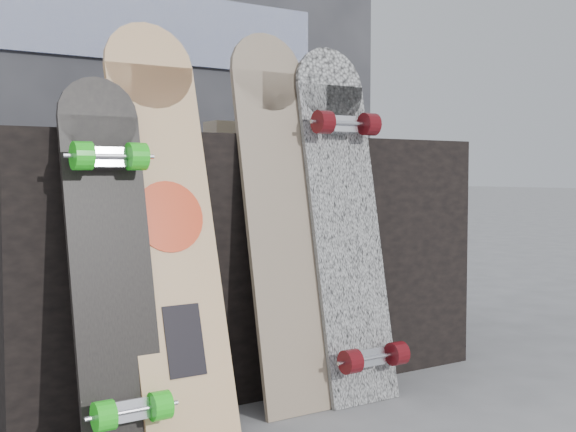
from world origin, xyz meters
TOP-DOWN VIEW (x-y plane):
  - ground at (0.00, 0.00)m, footprint 60.00×60.00m
  - vendor_table at (0.00, 0.50)m, footprint 1.60×0.60m
  - booth at (0.00, 1.35)m, footprint 2.40×0.22m
  - merch_box_purple at (-0.34, 0.51)m, footprint 0.18×0.12m
  - merch_box_small at (0.39, 0.58)m, footprint 0.14×0.14m
  - merch_box_flat at (0.04, 0.55)m, footprint 0.22×0.10m
  - longboard_geisha at (-0.40, 0.14)m, footprint 0.25×0.33m
  - longboard_celtic at (-0.03, 0.15)m, footprint 0.24×0.24m
  - longboard_cascadia at (0.18, 0.11)m, footprint 0.24×0.29m
  - skateboard_dark at (-0.57, 0.08)m, footprint 0.21×0.29m

SIDE VIEW (x-z plane):
  - ground at x=0.00m, z-range 0.00..0.00m
  - vendor_table at x=0.00m, z-range 0.00..0.80m
  - skateboard_dark at x=-0.57m, z-range 0.01..0.94m
  - longboard_cascadia at x=0.18m, z-range 0.02..1.10m
  - longboard_geisha at x=-0.40m, z-range 0.03..1.14m
  - longboard_celtic at x=-0.03m, z-range 0.03..1.14m
  - merch_box_flat at x=0.04m, z-range 0.80..0.86m
  - merch_box_purple at x=-0.34m, z-range 0.80..0.90m
  - merch_box_small at x=0.39m, z-range 0.80..0.92m
  - booth at x=0.00m, z-range 0.00..2.20m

